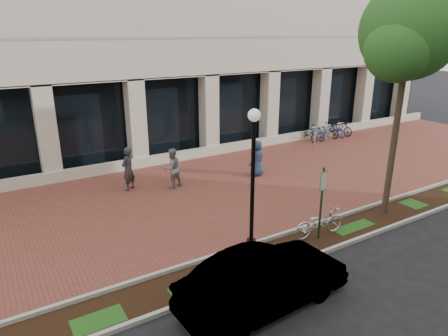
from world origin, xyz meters
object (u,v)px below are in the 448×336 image
parking_sign (322,194)px  pedestrian_mid (172,168)px  locked_bicycle (319,222)px  pedestrian_right (257,158)px  street_tree (409,37)px  sedan_near_curb (265,280)px  bollard (315,140)px  lamppost (253,173)px  pedestrian_left (128,169)px  bike_rack_cluster (325,131)px

parking_sign → pedestrian_mid: size_ratio=1.41×
locked_bicycle → pedestrian_mid: (-2.24, 6.38, 0.36)m
pedestrian_mid → pedestrian_right: (3.92, -0.65, -0.02)m
street_tree → sedan_near_curb: 9.02m
parking_sign → street_tree: size_ratio=0.31×
street_tree → locked_bicycle: street_tree is taller
locked_bicycle → sedan_near_curb: bearing=123.2°
pedestrian_mid → bollard: bearing=174.9°
lamppost → locked_bicycle: 3.05m
parking_sign → pedestrian_left: 8.17m
bollard → bike_rack_cluster: 2.64m
pedestrian_right → sedan_near_curb: (-5.27, -7.62, -0.12)m
street_tree → bollard: (3.69, 7.57, -5.60)m
street_tree → pedestrian_right: bearing=106.7°
pedestrian_left → street_tree: bearing=100.2°
lamppost → bollard: 11.95m
sedan_near_curb → lamppost: bearing=-32.1°
pedestrian_right → sedan_near_curb: bearing=42.9°
pedestrian_mid → street_tree: bearing=118.8°
bollard → pedestrian_mid: bearing=-172.2°
pedestrian_mid → bike_rack_cluster: (11.53, 2.71, -0.40)m
street_tree → bollard: size_ratio=7.95×
lamppost → pedestrian_right: 6.77m
pedestrian_right → street_tree: bearing=94.3°
locked_bicycle → pedestrian_right: pedestrian_right is taller
pedestrian_left → bollard: pedestrian_left is taller
pedestrian_mid → bike_rack_cluster: pedestrian_mid is taller
pedestrian_mid → bike_rack_cluster: bearing=-179.7°
lamppost → street_tree: size_ratio=0.55×
street_tree → bike_rack_cluster: (5.92, 9.01, -5.65)m
lamppost → pedestrian_left: (-1.60, 6.57, -1.51)m
parking_sign → pedestrian_left: parking_sign is taller
street_tree → bollard: bearing=64.0°
street_tree → pedestrian_left: 11.34m
lamppost → locked_bicycle: (2.30, -0.49, -1.94)m
pedestrian_left → bike_rack_cluster: bearing=152.7°
lamppost → bollard: bearing=37.4°
lamppost → sedan_near_curb: 3.20m
street_tree → bike_rack_cluster: 12.17m
pedestrian_right → bike_rack_cluster: pedestrian_right is taller
locked_bicycle → parking_sign: bearing=146.5°
bike_rack_cluster → pedestrian_mid: bearing=-168.4°
parking_sign → lamppost: size_ratio=0.56×
pedestrian_left → lamppost: bearing=67.7°
parking_sign → bollard: (7.20, 7.81, -1.03)m
pedestrian_right → bollard: (5.39, 1.92, -0.33)m
street_tree → sedan_near_curb: (-6.97, -1.96, -5.39)m
pedestrian_left → pedestrian_right: 5.74m
parking_sign → pedestrian_mid: bearing=95.9°
pedestrian_right → lamppost: bearing=40.4°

